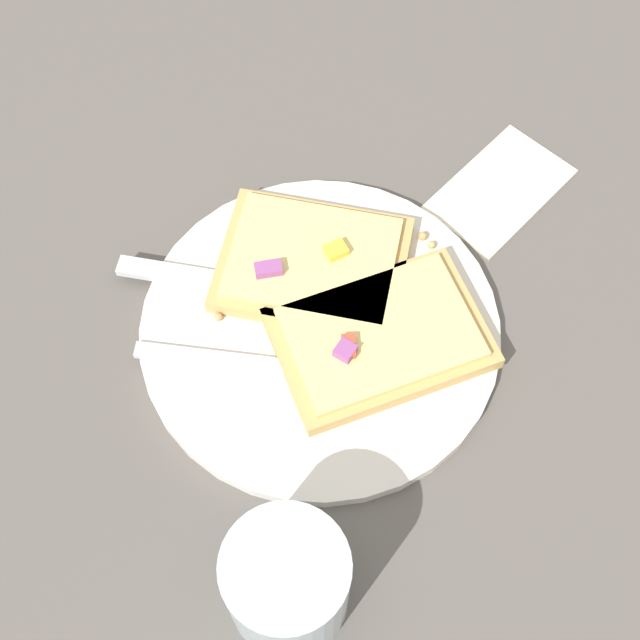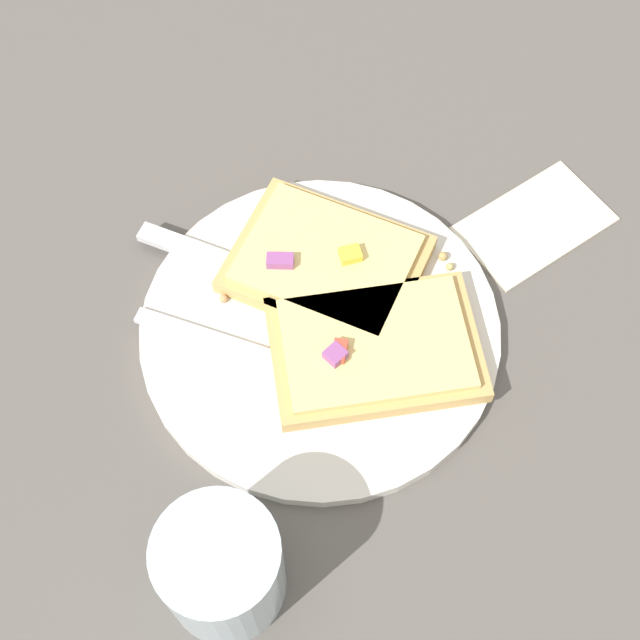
{
  "view_description": "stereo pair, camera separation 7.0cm",
  "coord_description": "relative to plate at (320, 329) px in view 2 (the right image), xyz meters",
  "views": [
    {
      "loc": [
        -0.24,
        -0.23,
        0.64
      ],
      "look_at": [
        0.0,
        0.0,
        0.02
      ],
      "focal_mm": 50.0,
      "sensor_mm": 36.0,
      "label": 1
    },
    {
      "loc": [
        -0.19,
        -0.27,
        0.64
      ],
      "look_at": [
        0.0,
        0.0,
        0.02
      ],
      "focal_mm": 50.0,
      "sensor_mm": 36.0,
      "label": 2
    }
  ],
  "objects": [
    {
      "name": "fork",
      "position": [
        -0.05,
        -0.01,
        0.01
      ],
      "size": [
        0.14,
        0.18,
        0.01
      ],
      "rotation": [
        0.0,
        0.0,
        5.34
      ],
      "color": "silver",
      "rests_on": "plate"
    },
    {
      "name": "napkin",
      "position": [
        0.21,
        -0.02,
        -0.0
      ],
      "size": [
        0.13,
        0.08,
        0.01
      ],
      "color": "beige",
      "rests_on": "ground"
    },
    {
      "name": "drinking_glass",
      "position": [
        -0.17,
        -0.13,
        0.04
      ],
      "size": [
        0.08,
        0.08,
        0.09
      ],
      "color": "silver",
      "rests_on": "ground"
    },
    {
      "name": "plate",
      "position": [
        0.0,
        0.0,
        0.0
      ],
      "size": [
        0.29,
        0.29,
        0.01
      ],
      "color": "silver",
      "rests_on": "ground"
    },
    {
      "name": "knife",
      "position": [
        -0.02,
        0.08,
        0.01
      ],
      "size": [
        0.14,
        0.2,
        0.01
      ],
      "rotation": [
        0.0,
        0.0,
        5.28
      ],
      "color": "silver",
      "rests_on": "plate"
    },
    {
      "name": "pizza_slice_main",
      "position": [
        0.02,
        -0.04,
        0.02
      ],
      "size": [
        0.19,
        0.17,
        0.03
      ],
      "rotation": [
        0.0,
        0.0,
        2.69
      ],
      "color": "tan",
      "rests_on": "plate"
    },
    {
      "name": "pizza_slice_corner",
      "position": [
        0.03,
        0.04,
        0.02
      ],
      "size": [
        0.18,
        0.19,
        0.03
      ],
      "rotation": [
        0.0,
        0.0,
        5.26
      ],
      "color": "tan",
      "rests_on": "plate"
    },
    {
      "name": "ground_plane",
      "position": [
        0.0,
        0.0,
        -0.01
      ],
      "size": [
        4.0,
        4.0,
        0.0
      ],
      "primitive_type": "plane",
      "color": "#56514C"
    },
    {
      "name": "crumb_scatter",
      "position": [
        0.05,
        -0.01,
        0.01
      ],
      "size": [
        0.18,
        0.16,
        0.01
      ],
      "color": "tan",
      "rests_on": "plate"
    }
  ]
}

